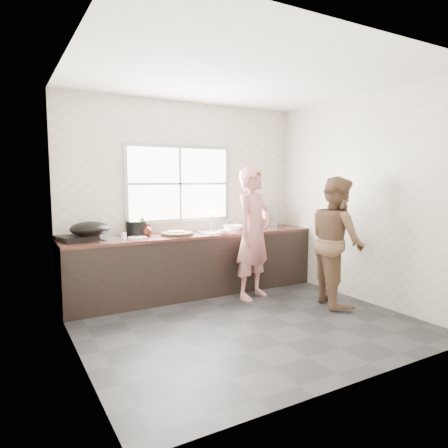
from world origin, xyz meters
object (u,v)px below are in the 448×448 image
person_side (337,241)px  wok (90,229)px  bowl_held (225,231)px  black_pot (137,228)px  bowl_mince (176,233)px  bottle_brown_short (147,230)px  burner (77,238)px  pot_lid_right (113,239)px  glass_jar (124,236)px  bottle_green (142,225)px  plate_food (137,238)px  cutting_board (177,234)px  bottle_brown_tall (145,227)px  bowl_crabs (233,229)px  woman (254,237)px  pot_lid_left (106,238)px  dish_rack (259,217)px

person_side → wok: 3.10m
bowl_held → black_pot: size_ratio=0.74×
bowl_mince → black_pot: size_ratio=0.82×
bowl_held → bottle_brown_short: 1.07m
burner → wok: 0.22m
black_pot → pot_lid_right: bearing=-155.3°
pot_lid_right → glass_jar: bearing=-29.3°
bottle_green → burner: 0.85m
plate_food → bottle_brown_short: bottle_brown_short is taller
cutting_board → bottle_brown_tall: 0.46m
bottle_brown_short → bottle_brown_tall: bearing=78.8°
pot_lid_right → wok: bearing=175.0°
person_side → bowl_crabs: bearing=51.3°
woman → glass_jar: (-1.63, 0.49, 0.07)m
burner → pot_lid_left: bearing=-2.5°
burner → bowl_mince: bearing=-7.9°
person_side → black_pot: person_side is taller
burner → woman: bearing=-18.0°
glass_jar → woman: bearing=-16.7°
bowl_crabs → burner: bearing=175.6°
dish_rack → bottle_brown_short: bearing=-164.9°
bowl_mince → black_pot: black_pot is taller
bowl_crabs → dish_rack: (0.62, 0.21, 0.13)m
glass_jar → wok: 0.42m
cutting_board → bottle_brown_tall: bottle_brown_tall is taller
glass_jar → dish_rack: bearing=6.6°
dish_rack → pot_lid_right: bearing=-164.0°
burner → wok: size_ratio=0.88×
black_pot → plate_food: (-0.06, -0.23, -0.09)m
bottle_green → glass_jar: size_ratio=3.39×
bowl_crabs → burner: bowl_crabs is taller
bowl_mince → bottle_brown_short: bearing=165.8°
person_side → pot_lid_left: person_side is taller
plate_food → bottle_brown_short: 0.23m
bottle_brown_tall → black_pot: bearing=-155.2°
person_side → bowl_held: (-1.03, 1.10, 0.07)m
person_side → pot_lid_right: 2.84m
burner → wok: wok is taller
person_side → plate_food: size_ratio=6.81×
bowl_crabs → bottle_green: bottle_green is taller
person_side → plate_food: bearing=80.8°
cutting_board → bottle_green: bearing=154.1°
bowl_held → bottle_green: 1.13m
bottle_brown_short → wok: (-0.73, -0.05, 0.07)m
person_side → bowl_crabs: 1.51m
bottle_brown_short → cutting_board: bearing=-17.8°
woman → bottle_green: 1.50m
plate_food → pot_lid_left: plate_food is taller
plate_food → pot_lid_right: plate_food is taller
plate_food → bottle_brown_short: size_ratio=1.48×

